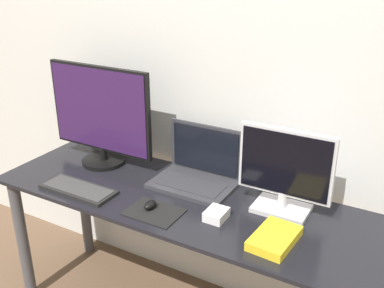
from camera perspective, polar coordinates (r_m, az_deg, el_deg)
name	(u,v)px	position (r m, az deg, el deg)	size (l,w,h in m)	color
wall_back	(228,60)	(2.05, 4.56, 10.63)	(7.00, 0.05, 2.50)	silver
desk	(189,224)	(2.02, -0.40, -10.16)	(1.81, 0.57, 0.71)	black
monitor_left	(100,115)	(2.23, -11.56, 3.57)	(0.58, 0.22, 0.50)	black
monitor_right	(285,172)	(1.83, 11.68, -3.51)	(0.38, 0.16, 0.36)	silver
laptop	(198,170)	(2.06, 0.77, -3.29)	(0.37, 0.26, 0.26)	#333338
keyboard	(78,189)	(2.07, -14.24, -5.58)	(0.35, 0.14, 0.02)	black
mousepad	(154,212)	(1.86, -4.87, -8.60)	(0.22, 0.16, 0.00)	black
mouse	(150,205)	(1.88, -5.34, -7.71)	(0.04, 0.07, 0.03)	black
book	(275,238)	(1.70, 10.44, -11.69)	(0.15, 0.22, 0.04)	yellow
power_brick	(216,215)	(1.81, 3.10, -8.94)	(0.08, 0.10, 0.04)	white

